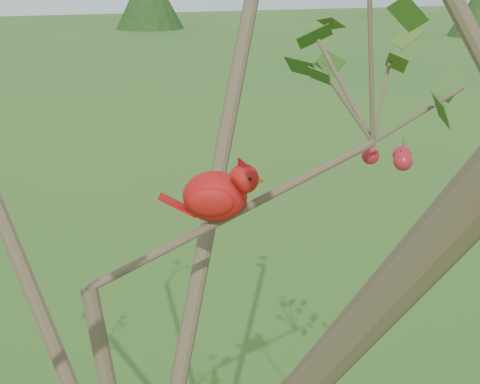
{
  "coord_description": "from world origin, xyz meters",
  "views": [
    {
      "loc": [
        -0.16,
        -0.98,
        2.54
      ],
      "look_at": [
        0.25,
        0.06,
        2.13
      ],
      "focal_mm": 45.0,
      "sensor_mm": 36.0,
      "label": 1
    }
  ],
  "objects": [
    {
      "name": "crabapple_tree",
      "position": [
        0.03,
        -0.02,
        2.12
      ],
      "size": [
        2.35,
        2.05,
        2.95
      ],
      "color": "#443424",
      "rests_on": "ground"
    },
    {
      "name": "cardinal",
      "position": [
        0.21,
        0.08,
        2.12
      ],
      "size": [
        0.21,
        0.14,
        0.15
      ],
      "rotation": [
        0.0,
        0.0,
        -0.41
      ],
      "color": "#B7100F",
      "rests_on": "ground"
    }
  ]
}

